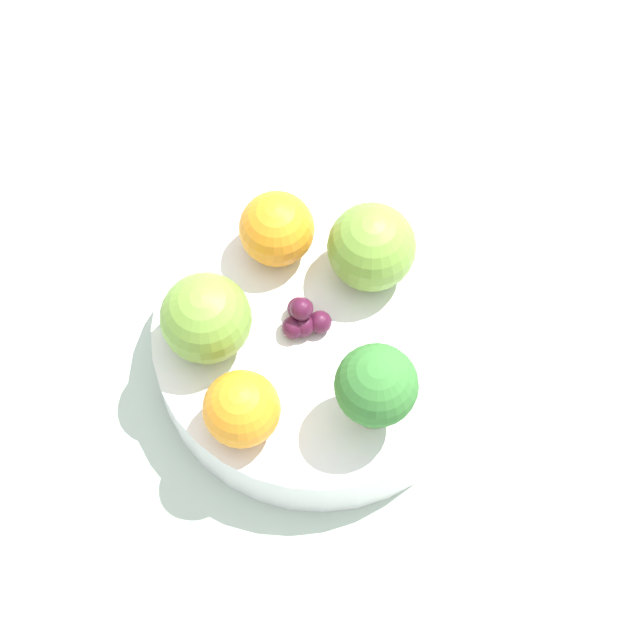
# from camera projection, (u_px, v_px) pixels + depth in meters

# --- Properties ---
(ground_plane) EXTENTS (6.00, 6.00, 0.00)m
(ground_plane) POSITION_uv_depth(u_px,v_px,m) (320.00, 370.00, 0.71)
(ground_plane) COLOR gray
(table_surface) EXTENTS (1.20, 1.20, 0.02)m
(table_surface) POSITION_uv_depth(u_px,v_px,m) (320.00, 364.00, 0.70)
(table_surface) COLOR #B2C6B2
(table_surface) RESTS_ON ground_plane
(bowl) EXTENTS (0.21, 0.21, 0.04)m
(bowl) POSITION_uv_depth(u_px,v_px,m) (320.00, 343.00, 0.67)
(bowl) COLOR white
(bowl) RESTS_ON table_surface
(broccoli) EXTENTS (0.05, 0.05, 0.06)m
(broccoli) POSITION_uv_depth(u_px,v_px,m) (376.00, 387.00, 0.59)
(broccoli) COLOR #8CB76B
(broccoli) RESTS_ON bowl
(apple_red) EXTENTS (0.05, 0.05, 0.05)m
(apple_red) POSITION_uv_depth(u_px,v_px,m) (372.00, 247.00, 0.65)
(apple_red) COLOR olive
(apple_red) RESTS_ON bowl
(apple_green) EXTENTS (0.05, 0.05, 0.05)m
(apple_green) POSITION_uv_depth(u_px,v_px,m) (206.00, 318.00, 0.63)
(apple_green) COLOR olive
(apple_green) RESTS_ON bowl
(orange_front) EXTENTS (0.05, 0.05, 0.05)m
(orange_front) POSITION_uv_depth(u_px,v_px,m) (277.00, 229.00, 0.66)
(orange_front) COLOR orange
(orange_front) RESTS_ON bowl
(orange_back) EXTENTS (0.04, 0.04, 0.04)m
(orange_back) POSITION_uv_depth(u_px,v_px,m) (242.00, 409.00, 0.60)
(orange_back) COLOR orange
(orange_back) RESTS_ON bowl
(grape_cluster) EXTENTS (0.03, 0.03, 0.03)m
(grape_cluster) POSITION_uv_depth(u_px,v_px,m) (302.00, 317.00, 0.65)
(grape_cluster) COLOR #47142D
(grape_cluster) RESTS_ON bowl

